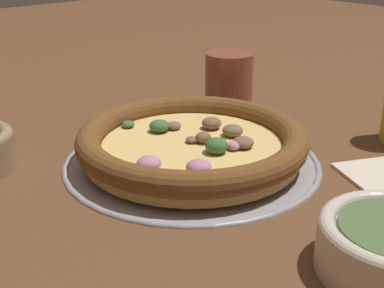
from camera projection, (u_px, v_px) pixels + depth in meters
ground_plane at (192, 162)px, 0.69m from camera, size 3.00×3.00×0.00m
pizza_tray at (192, 160)px, 0.69m from camera, size 0.33×0.33×0.01m
pizza at (192, 143)px, 0.68m from camera, size 0.30×0.30×0.04m
drinking_cup at (229, 80)px, 0.90m from camera, size 0.08×0.08×0.09m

